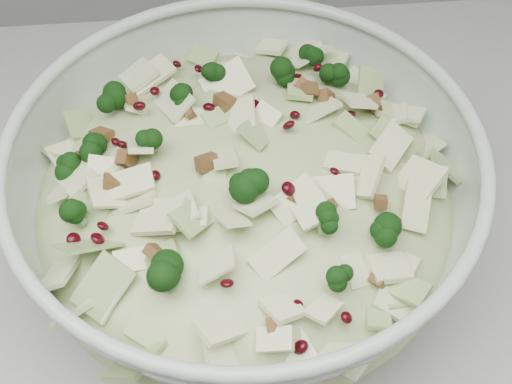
# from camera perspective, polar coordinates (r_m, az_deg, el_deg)

# --- Properties ---
(mixing_bowl) EXTENTS (0.43, 0.43, 0.16)m
(mixing_bowl) POSITION_cam_1_polar(r_m,az_deg,el_deg) (0.62, -0.91, -0.89)
(mixing_bowl) COLOR #AABCAC
(mixing_bowl) RESTS_ON counter
(salad) EXTENTS (0.40, 0.40, 0.16)m
(salad) POSITION_cam_1_polar(r_m,az_deg,el_deg) (0.60, -0.94, 0.60)
(salad) COLOR #A1AF78
(salad) RESTS_ON mixing_bowl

